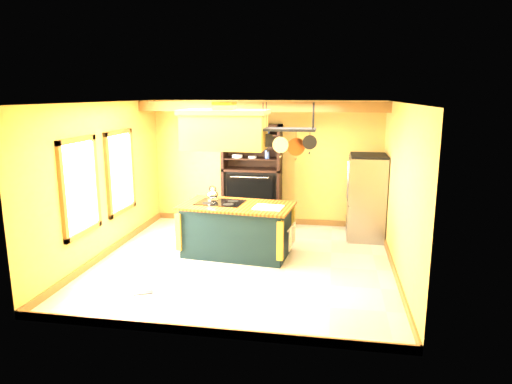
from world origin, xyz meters
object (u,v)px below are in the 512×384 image
(kitchen_island, at_px, (237,229))
(refrigerator, at_px, (366,199))
(range_hood, at_px, (225,128))
(hutch, at_px, (252,187))
(pot_rack, at_px, (289,135))

(kitchen_island, height_order, refrigerator, refrigerator)
(kitchen_island, relative_size, range_hood, 1.39)
(refrigerator, distance_m, hutch, 2.44)
(range_hood, xyz_separation_m, pot_rack, (1.10, 0.00, -0.09))
(kitchen_island, height_order, range_hood, range_hood)
(kitchen_island, bearing_deg, pot_rack, 6.01)
(range_hood, bearing_deg, pot_rack, 0.13)
(pot_rack, relative_size, hutch, 0.43)
(kitchen_island, distance_m, pot_rack, 1.92)
(range_hood, distance_m, pot_rack, 1.11)
(pot_rack, bearing_deg, range_hood, -179.87)
(kitchen_island, bearing_deg, hutch, 97.50)
(kitchen_island, distance_m, hutch, 1.92)
(pot_rack, bearing_deg, kitchen_island, -179.90)
(range_hood, distance_m, hutch, 2.34)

